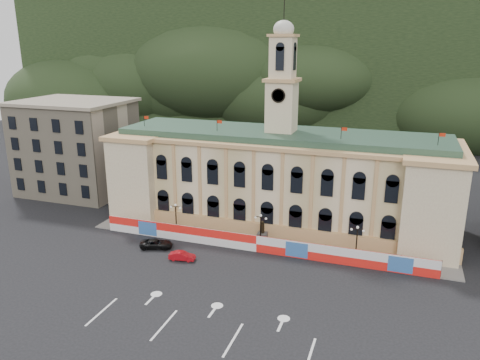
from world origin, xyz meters
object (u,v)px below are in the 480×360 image
(red_sedan, at_px, (182,256))
(black_suv, at_px, (156,244))
(lamp_center, at_px, (261,227))
(statue, at_px, (262,236))

(red_sedan, relative_size, black_suv, 0.74)
(lamp_center, bearing_deg, red_sedan, -138.46)
(statue, relative_size, lamp_center, 0.72)
(statue, bearing_deg, black_suv, -155.17)
(lamp_center, relative_size, red_sedan, 1.33)
(statue, relative_size, black_suv, 0.71)
(black_suv, bearing_deg, statue, -82.83)
(black_suv, bearing_deg, lamp_center, -86.18)
(lamp_center, distance_m, black_suv, 15.73)
(lamp_center, xyz_separation_m, black_suv, (-14.47, -5.69, -2.40))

